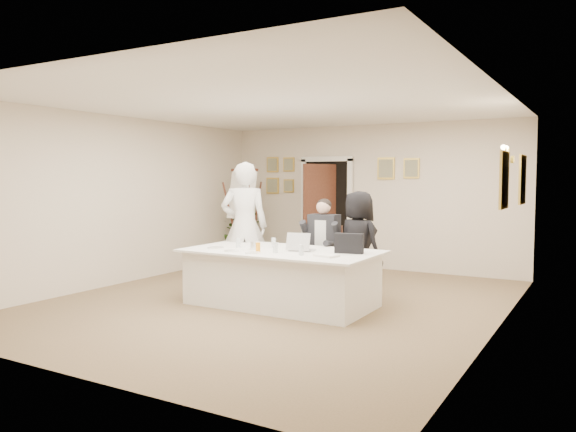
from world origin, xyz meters
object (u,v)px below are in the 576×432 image
at_px(seated_man, 322,245).
at_px(flip_chart, 246,223).
at_px(laptop, 302,241).
at_px(standing_man, 244,226).
at_px(standing_woman, 358,244).
at_px(conference_table, 281,277).
at_px(paper_stack, 327,256).
at_px(oj_glass, 258,247).
at_px(potted_palm, 242,229).
at_px(steel_jug, 253,246).
at_px(laptop_bag, 349,243).

height_order(seated_man, flip_chart, flip_chart).
relative_size(seated_man, laptop, 4.16).
xyz_separation_m(seated_man, standing_man, (-1.17, -0.43, 0.27)).
distance_m(standing_woman, laptop, 1.06).
bearing_deg(laptop, conference_table, -171.87).
bearing_deg(standing_woman, standing_man, 32.09).
xyz_separation_m(paper_stack, oj_glass, (-0.99, -0.07, 0.05)).
relative_size(flip_chart, standing_man, 0.94).
height_order(standing_woman, potted_palm, standing_woman).
bearing_deg(standing_man, standing_woman, 160.35).
bearing_deg(steel_jug, flip_chart, 126.02).
relative_size(seated_man, flip_chart, 0.77).
distance_m(potted_palm, laptop, 4.61).
distance_m(conference_table, oj_glass, 0.59).
distance_m(standing_woman, steel_jug, 1.63).
relative_size(flip_chart, laptop, 5.39).
distance_m(standing_man, standing_woman, 1.83).
xyz_separation_m(standing_woman, steel_jug, (-1.08, -1.22, 0.04)).
height_order(flip_chart, paper_stack, flip_chart).
xyz_separation_m(flip_chart, potted_palm, (-0.71, 0.92, -0.21)).
bearing_deg(laptop, oj_glass, -145.13).
xyz_separation_m(conference_table, seated_man, (0.10, 1.08, 0.34)).
height_order(laptop_bag, oj_glass, laptop_bag).
bearing_deg(paper_stack, oj_glass, -175.73).
height_order(flip_chart, potted_palm, flip_chart).
xyz_separation_m(flip_chart, standing_woman, (2.96, -1.38, -0.09)).
bearing_deg(paper_stack, laptop, 146.64).
bearing_deg(paper_stack, laptop_bag, 73.88).
height_order(standing_woman, steel_jug, standing_woman).
relative_size(laptop, paper_stack, 1.24).
bearing_deg(conference_table, seated_man, 84.63).
bearing_deg(laptop, steel_jug, -167.57).
bearing_deg(potted_palm, paper_stack, -43.64).
relative_size(laptop_bag, paper_stack, 1.34).
height_order(paper_stack, oj_glass, oj_glass).
relative_size(potted_palm, paper_stack, 4.69).
xyz_separation_m(standing_man, steel_jug, (0.70, -0.82, -0.18)).
xyz_separation_m(seated_man, steel_jug, (-0.46, -1.25, 0.09)).
distance_m(seated_man, standing_man, 1.27).
bearing_deg(seated_man, flip_chart, 143.79).
distance_m(potted_palm, laptop_bag, 5.06).
bearing_deg(seated_man, paper_stack, -67.96).
bearing_deg(oj_glass, paper_stack, 4.27).
relative_size(standing_man, standing_woman, 1.28).
height_order(potted_palm, laptop_bag, potted_palm).
xyz_separation_m(potted_palm, laptop_bag, (3.92, -3.19, 0.24)).
bearing_deg(laptop, paper_stack, -42.78).
bearing_deg(standing_woman, steel_jug, 67.91).
height_order(standing_man, steel_jug, standing_man).
height_order(standing_man, laptop_bag, standing_man).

